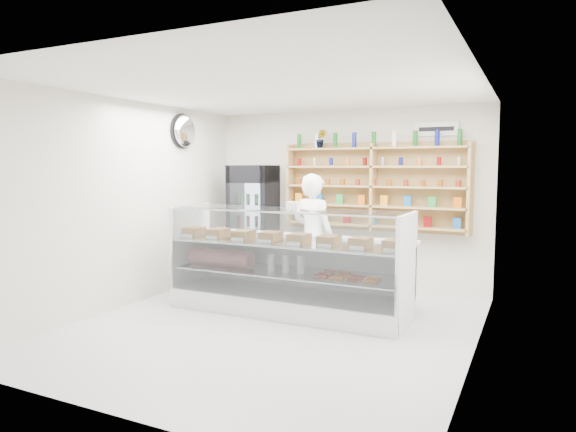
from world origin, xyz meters
The scene contains 8 objects.
room centered at (0.00, 0.00, 1.40)m, with size 5.00×5.00×5.00m.
display_counter centered at (-0.11, 0.62, 0.37)m, with size 3.14×0.94×1.36m.
shop_worker centered at (-0.10, 1.41, 0.90)m, with size 0.66×0.43×1.80m, color white.
drinks_cooler centered at (-1.50, 2.13, 0.97)m, with size 0.75×0.74×1.93m.
wall_shelving centered at (0.50, 2.34, 1.59)m, with size 2.84×0.28×1.33m.
potted_plant centered at (-0.37, 2.34, 2.34)m, with size 0.16×0.13×0.30m, color #1E6626.
security_mirror centered at (-2.17, 1.20, 2.45)m, with size 0.15×0.50×0.50m, color silver.
wall_sign centered at (1.40, 2.47, 2.45)m, with size 0.62×0.03×0.20m, color white.
Camera 1 is at (2.76, -5.30, 1.90)m, focal length 32.00 mm.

